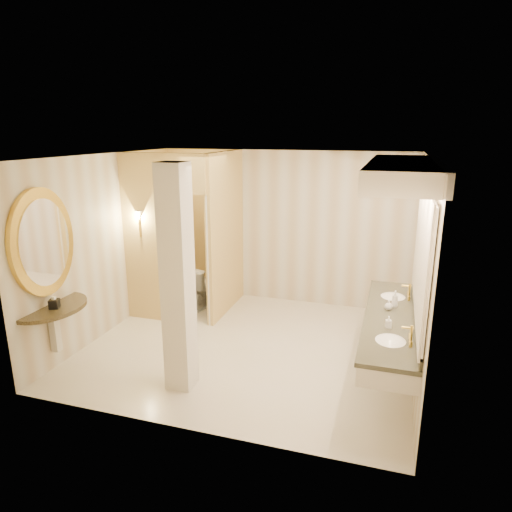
{
  "coord_description": "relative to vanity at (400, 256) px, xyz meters",
  "views": [
    {
      "loc": [
        1.89,
        -5.72,
        3.03
      ],
      "look_at": [
        0.06,
        0.2,
        1.31
      ],
      "focal_mm": 32.0,
      "sensor_mm": 36.0,
      "label": 1
    }
  ],
  "objects": [
    {
      "name": "pillar",
      "position": [
        -2.43,
        -0.84,
        -0.28
      ],
      "size": [
        0.31,
        0.31,
        2.7
      ],
      "primitive_type": "cube",
      "color": "beige",
      "rests_on": "floor"
    },
    {
      "name": "wall_sconce",
      "position": [
        -3.9,
        0.82,
        0.1
      ],
      "size": [
        0.14,
        0.14,
        0.42
      ],
      "color": "gold",
      "rests_on": "toilet_closet"
    },
    {
      "name": "wall_back",
      "position": [
        -1.98,
        2.39,
        -0.28
      ],
      "size": [
        4.5,
        0.02,
        2.7
      ],
      "primitive_type": "cube",
      "color": "beige",
      "rests_on": "floor"
    },
    {
      "name": "ceiling",
      "position": [
        -1.98,
        0.39,
        1.07
      ],
      "size": [
        4.5,
        4.5,
        0.0
      ],
      "primitive_type": "plane",
      "rotation": [
        3.14,
        0.0,
        0.0
      ],
      "color": "white",
      "rests_on": "wall_back"
    },
    {
      "name": "toilet",
      "position": [
        -3.26,
        1.64,
        -1.25
      ],
      "size": [
        0.5,
        0.78,
        0.76
      ],
      "primitive_type": "imported",
      "rotation": [
        0.0,
        0.0,
        3.03
      ],
      "color": "white",
      "rests_on": "floor"
    },
    {
      "name": "wall_left",
      "position": [
        -4.23,
        0.39,
        -0.28
      ],
      "size": [
        0.02,
        4.0,
        2.7
      ],
      "primitive_type": "cube",
      "color": "beige",
      "rests_on": "floor"
    },
    {
      "name": "vanity",
      "position": [
        0.0,
        0.0,
        0.0
      ],
      "size": [
        0.75,
        2.76,
        2.09
      ],
      "color": "beige",
      "rests_on": "floor"
    },
    {
      "name": "wall_front",
      "position": [
        -1.98,
        -1.61,
        -0.28
      ],
      "size": [
        4.5,
        0.02,
        2.7
      ],
      "primitive_type": "cube",
      "color": "beige",
      "rests_on": "floor"
    },
    {
      "name": "soap_bottle_c",
      "position": [
        -0.01,
        0.31,
        -0.65
      ],
      "size": [
        0.09,
        0.09,
        0.21
      ],
      "primitive_type": "imported",
      "rotation": [
        0.0,
        0.0,
        -0.15
      ],
      "color": "#C6B28C",
      "rests_on": "vanity"
    },
    {
      "name": "tissue_box",
      "position": [
        -4.07,
        -0.99,
        -0.7
      ],
      "size": [
        0.15,
        0.15,
        0.11
      ],
      "primitive_type": "cube",
      "rotation": [
        0.0,
        0.0,
        0.37
      ],
      "color": "black",
      "rests_on": "console_shelf"
    },
    {
      "name": "soap_bottle_a",
      "position": [
        -0.06,
        -0.37,
        -0.69
      ],
      "size": [
        0.07,
        0.07,
        0.14
      ],
      "primitive_type": "imported",
      "rotation": [
        0.0,
        0.0,
        0.18
      ],
      "color": "beige",
      "rests_on": "vanity"
    },
    {
      "name": "console_shelf",
      "position": [
        -4.19,
        -0.94,
        -0.28
      ],
      "size": [
        1.04,
        1.04,
        1.97
      ],
      "color": "black",
      "rests_on": "floor"
    },
    {
      "name": "soap_bottle_b",
      "position": [
        -0.08,
        0.19,
        -0.69
      ],
      "size": [
        0.12,
        0.12,
        0.12
      ],
      "primitive_type": "imported",
      "rotation": [
        0.0,
        0.0,
        -0.27
      ],
      "color": "silver",
      "rests_on": "vanity"
    },
    {
      "name": "wall_right",
      "position": [
        0.27,
        0.39,
        -0.28
      ],
      "size": [
        0.02,
        4.0,
        2.7
      ],
      "primitive_type": "cube",
      "color": "beige",
      "rests_on": "floor"
    },
    {
      "name": "floor",
      "position": [
        -1.98,
        0.39,
        -1.63
      ],
      "size": [
        4.5,
        4.5,
        0.0
      ],
      "primitive_type": "plane",
      "color": "beige",
      "rests_on": "ground"
    },
    {
      "name": "toilet_closet",
      "position": [
        -3.1,
        1.36,
        -0.24
      ],
      "size": [
        1.5,
        1.55,
        2.7
      ],
      "color": "#EBCD7B",
      "rests_on": "floor"
    }
  ]
}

